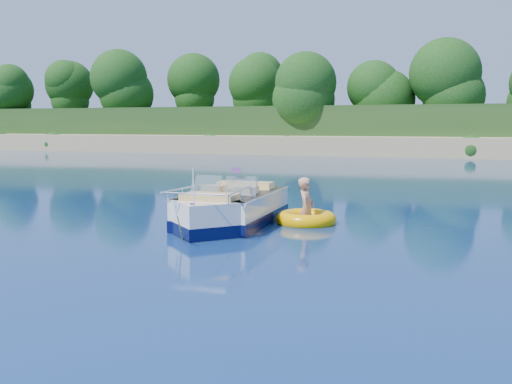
{
  "coord_description": "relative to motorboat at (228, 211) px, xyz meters",
  "views": [
    {
      "loc": [
        6.26,
        -9.26,
        2.5
      ],
      "look_at": [
        1.68,
        3.71,
        0.85
      ],
      "focal_mm": 40.0,
      "sensor_mm": 36.0,
      "label": 1
    }
  ],
  "objects": [
    {
      "name": "ground",
      "position": [
        -0.98,
        -3.63,
        -0.35
      ],
      "size": [
        160.0,
        160.0,
        0.0
      ],
      "primitive_type": "plane",
      "color": "#0A234C",
      "rests_on": "ground"
    },
    {
      "name": "shoreline",
      "position": [
        -0.98,
        60.14,
        0.63
      ],
      "size": [
        170.0,
        59.0,
        6.0
      ],
      "color": "tan",
      "rests_on": "ground"
    },
    {
      "name": "treeline",
      "position": [
        -0.94,
        37.38,
        5.2
      ],
      "size": [
        150.0,
        7.12,
        8.19
      ],
      "color": "black",
      "rests_on": "ground"
    },
    {
      "name": "motorboat",
      "position": [
        0.0,
        0.0,
        0.0
      ],
      "size": [
        2.0,
        5.38,
        1.79
      ],
      "rotation": [
        0.0,
        0.0,
        0.02
      ],
      "color": "white",
      "rests_on": "ground"
    },
    {
      "name": "tow_tube",
      "position": [
        1.75,
        0.93,
        -0.24
      ],
      "size": [
        1.92,
        1.92,
        0.4
      ],
      "rotation": [
        0.0,
        0.0,
        0.33
      ],
      "color": "#FFAF00",
      "rests_on": "ground"
    },
    {
      "name": "boy",
      "position": [
        1.75,
        0.94,
        -0.35
      ],
      "size": [
        0.49,
        0.93,
        1.76
      ],
      "primitive_type": "imported",
      "rotation": [
        0.0,
        -0.17,
        1.67
      ],
      "color": "tan",
      "rests_on": "ground"
    }
  ]
}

